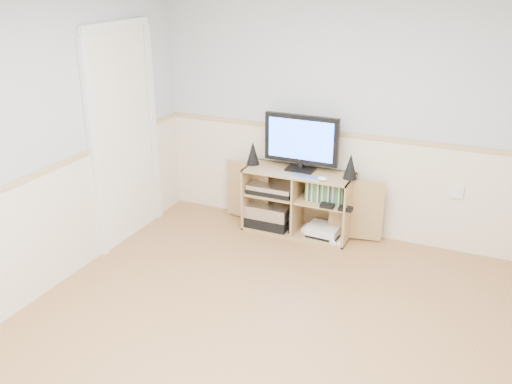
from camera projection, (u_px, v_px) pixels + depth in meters
room at (260, 190)px, 3.61m from camera, size 4.04×4.54×2.54m
media_cabinet at (300, 200)px, 5.75m from camera, size 1.68×0.40×0.65m
monitor at (301, 141)px, 5.51m from camera, size 0.74×0.18×0.56m
speaker_left at (253, 153)px, 5.75m from camera, size 0.13×0.13×0.24m
speaker_right at (350, 166)px, 5.37m from camera, size 0.13×0.13×0.25m
keyboard at (306, 177)px, 5.42m from camera, size 0.30×0.14×0.01m
mouse at (322, 179)px, 5.35m from camera, size 0.11×0.09×0.04m
av_components at (271, 207)px, 5.86m from camera, size 0.53×0.35×0.47m
game_consoles at (323, 230)px, 5.69m from camera, size 0.45×0.30×0.11m
game_cases at (326, 192)px, 5.52m from camera, size 0.38×0.13×0.19m
wall_outlet at (457, 192)px, 5.23m from camera, size 0.12×0.03×0.12m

